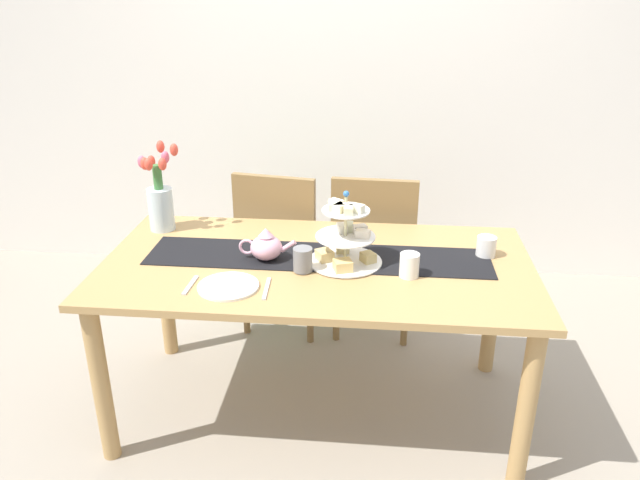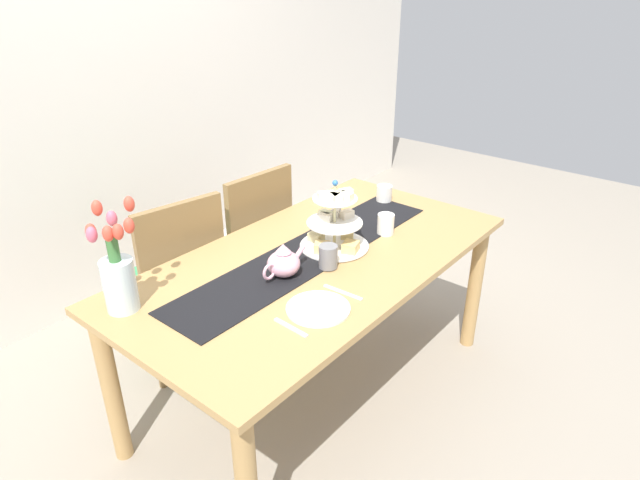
% 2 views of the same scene
% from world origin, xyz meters
% --- Properties ---
extents(ground_plane, '(8.00, 8.00, 0.00)m').
position_xyz_m(ground_plane, '(0.00, 0.00, 0.00)').
color(ground_plane, gray).
extents(room_wall_rear, '(6.00, 0.08, 2.60)m').
position_xyz_m(room_wall_rear, '(0.00, 1.55, 1.30)').
color(room_wall_rear, silver).
rests_on(room_wall_rear, ground_plane).
extents(dining_table, '(1.75, 0.90, 0.73)m').
position_xyz_m(dining_table, '(0.00, 0.00, 0.63)').
color(dining_table, tan).
rests_on(dining_table, ground_plane).
extents(chair_left, '(0.48, 0.48, 0.91)m').
position_xyz_m(chair_left, '(-0.25, 0.68, 0.50)').
color(chair_left, olive).
rests_on(chair_left, ground_plane).
extents(chair_right, '(0.44, 0.44, 0.91)m').
position_xyz_m(chair_right, '(0.23, 0.68, 0.50)').
color(chair_right, olive).
rests_on(chair_right, ground_plane).
extents(table_runner, '(1.41, 0.29, 0.00)m').
position_xyz_m(table_runner, '(0.00, 0.04, 0.73)').
color(table_runner, black).
rests_on(table_runner, dining_table).
extents(tiered_cake_stand, '(0.30, 0.30, 0.30)m').
position_xyz_m(tiered_cake_stand, '(0.11, -0.00, 0.83)').
color(tiered_cake_stand, beige).
rests_on(tiered_cake_stand, table_runner).
extents(teapot, '(0.24, 0.13, 0.14)m').
position_xyz_m(teapot, '(-0.21, 0.00, 0.79)').
color(teapot, '#E5A8BC').
rests_on(teapot, table_runner).
extents(tulip_vase, '(0.19, 0.17, 0.40)m').
position_xyz_m(tulip_vase, '(-0.74, 0.28, 0.88)').
color(tulip_vase, silver).
rests_on(tulip_vase, dining_table).
extents(cream_jug, '(0.08, 0.08, 0.08)m').
position_xyz_m(cream_jug, '(0.69, 0.12, 0.77)').
color(cream_jug, white).
rests_on(cream_jug, dining_table).
extents(dinner_plate_left, '(0.23, 0.23, 0.01)m').
position_xyz_m(dinner_plate_left, '(-0.31, -0.26, 0.74)').
color(dinner_plate_left, white).
rests_on(dinner_plate_left, dining_table).
extents(fork_left, '(0.02, 0.15, 0.01)m').
position_xyz_m(fork_left, '(-0.45, -0.26, 0.73)').
color(fork_left, silver).
rests_on(fork_left, dining_table).
extents(knife_left, '(0.02, 0.17, 0.01)m').
position_xyz_m(knife_left, '(-0.16, -0.26, 0.73)').
color(knife_left, silver).
rests_on(knife_left, dining_table).
extents(mug_grey, '(0.08, 0.08, 0.09)m').
position_xyz_m(mug_grey, '(-0.05, -0.09, 0.78)').
color(mug_grey, slate).
rests_on(mug_grey, table_runner).
extents(mug_white_text, '(0.08, 0.08, 0.09)m').
position_xyz_m(mug_white_text, '(0.37, -0.10, 0.78)').
color(mug_white_text, white).
rests_on(mug_white_text, dining_table).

